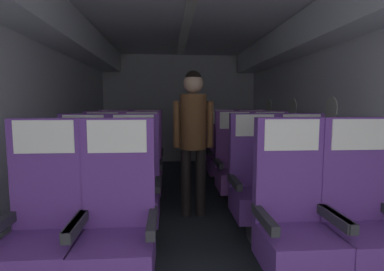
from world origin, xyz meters
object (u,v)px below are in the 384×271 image
(seat_a_left_window, at_px, (43,231))
(seat_b_left_window, at_px, (83,190))
(seat_a_right_window, at_px, (294,224))
(seat_d_right_aisle, at_px, (252,154))
(seat_a_left_aisle, at_px, (117,230))
(seat_a_right_aisle, at_px, (362,222))
(seat_c_left_aisle, at_px, (142,169))
(seat_d_right_window, at_px, (222,155))
(seat_c_left_window, at_px, (103,169))
(seat_d_left_window, at_px, (115,156))
(flight_attendant, at_px, (193,128))
(seat_b_left_aisle, at_px, (134,189))
(seat_c_right_window, at_px, (235,167))
(seat_b_right_aisle, at_px, (303,186))
(seat_c_right_aisle, at_px, (271,167))
(seat_b_right_window, at_px, (256,187))
(seat_d_left_aisle, at_px, (147,156))

(seat_a_left_window, bearing_deg, seat_b_left_window, 90.15)
(seat_a_right_window, distance_m, seat_d_right_aisle, 2.60)
(seat_a_left_aisle, bearing_deg, seat_a_right_aisle, -0.24)
(seat_c_left_aisle, bearing_deg, seat_d_right_window, 37.90)
(seat_a_left_aisle, relative_size, seat_c_left_window, 1.00)
(seat_b_left_window, bearing_deg, seat_d_left_window, 90.51)
(seat_a_left_window, xyz_separation_m, flight_attendant, (1.01, 1.43, 0.49))
(seat_a_left_window, distance_m, seat_d_left_window, 2.55)
(seat_b_left_aisle, bearing_deg, seat_c_left_aisle, 90.12)
(seat_b_left_window, distance_m, seat_c_right_window, 1.74)
(seat_b_right_aisle, distance_m, seat_c_left_window, 2.16)
(seat_d_right_aisle, xyz_separation_m, flight_attendant, (-0.97, -1.13, 0.49))
(seat_c_right_aisle, bearing_deg, seat_d_left_window, 156.73)
(seat_b_right_window, xyz_separation_m, seat_c_left_aisle, (-1.10, 0.84, 0.00))
(seat_d_left_aisle, bearing_deg, seat_c_left_window, -117.12)
(seat_b_right_window, bearing_deg, seat_d_right_aisle, 75.58)
(seat_d_left_window, xyz_separation_m, seat_d_right_aisle, (1.99, 0.01, 0.00))
(seat_b_left_aisle, distance_m, seat_c_right_aisle, 1.75)
(seat_a_left_window, height_order, seat_b_right_window, same)
(seat_a_left_aisle, bearing_deg, seat_d_right_aisle, 59.00)
(seat_a_right_window, distance_m, seat_b_right_aisle, 0.96)
(seat_c_left_aisle, xyz_separation_m, seat_c_right_aisle, (1.53, 0.00, 0.00))
(seat_b_right_aisle, relative_size, seat_c_left_window, 1.00)
(seat_a_left_aisle, bearing_deg, seat_b_right_window, 37.90)
(seat_c_left_aisle, height_order, seat_d_left_window, same)
(seat_c_right_aisle, bearing_deg, seat_b_right_aisle, -89.49)
(seat_a_right_aisle, relative_size, seat_b_left_aisle, 1.00)
(seat_a_left_window, relative_size, seat_a_right_aisle, 1.00)
(seat_a_right_window, xyz_separation_m, seat_d_right_aisle, (0.45, 2.56, 0.00))
(seat_c_right_window, height_order, seat_d_left_aisle, same)
(seat_b_left_window, xyz_separation_m, seat_d_right_aisle, (1.98, 1.70, 0.00))
(seat_b_left_aisle, bearing_deg, seat_a_right_aisle, -29.34)
(seat_a_left_aisle, xyz_separation_m, seat_c_left_window, (-0.45, 1.70, 0.00))
(seat_b_left_window, bearing_deg, seat_c_right_window, 28.29)
(seat_b_right_aisle, xyz_separation_m, seat_d_left_window, (-1.99, 1.71, 0.00))
(seat_b_left_window, relative_size, seat_c_left_aisle, 1.00)
(seat_c_right_window, relative_size, flight_attendant, 0.72)
(seat_b_left_aisle, relative_size, seat_d_right_aisle, 1.00)
(seat_b_left_window, relative_size, seat_d_right_window, 1.00)
(seat_a_left_aisle, xyz_separation_m, seat_b_left_window, (-0.44, 0.87, 0.00))
(seat_c_right_window, xyz_separation_m, seat_d_right_aisle, (0.44, 0.87, 0.00))
(seat_c_right_aisle, xyz_separation_m, seat_d_left_aisle, (-1.54, 0.86, 0.00))
(seat_d_left_window, xyz_separation_m, seat_d_right_window, (1.55, -0.00, 0.00))
(seat_b_right_aisle, distance_m, seat_c_right_aisle, 0.85)
(seat_b_right_window, distance_m, seat_c_right_window, 0.84)
(seat_c_right_aisle, relative_size, flight_attendant, 0.72)
(seat_a_right_aisle, distance_m, seat_d_right_aisle, 2.57)
(seat_a_left_aisle, bearing_deg, seat_d_right_window, 66.75)
(seat_a_right_window, height_order, seat_d_left_window, same)
(seat_d_left_window, distance_m, seat_d_right_aisle, 1.99)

